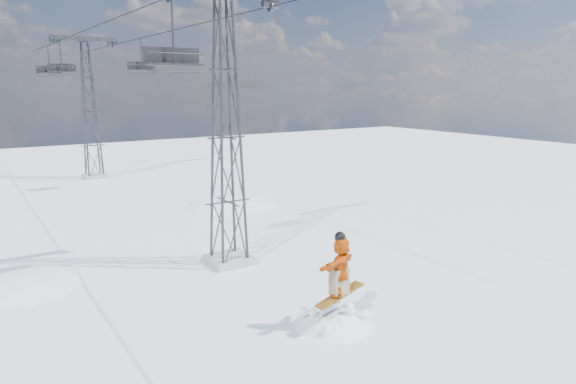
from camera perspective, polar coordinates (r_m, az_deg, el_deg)
name	(u,v)px	position (r m, az deg, el deg)	size (l,w,h in m)	color
ground	(325,343)	(16.15, 4.14, -16.44)	(120.00, 120.00, 0.00)	white
snow_terrain	(59,364)	(37.01, -24.10, -17.04)	(39.00, 37.00, 22.00)	white
lift_tower_near	(226,138)	(21.60, -6.86, 5.96)	(5.20, 1.80, 11.43)	#999999
lift_tower_far	(90,112)	(45.34, -21.14, 8.27)	(5.20, 1.80, 11.43)	#999999
haul_cables	(136,28)	(32.37, -16.58, 17.03)	(4.46, 51.00, 0.06)	black
snowboarder_jump	(333,368)	(18.09, 5.00, -18.95)	(4.40, 4.40, 7.14)	white
lift_chair_near	(173,58)	(20.53, -12.63, 14.33)	(2.23, 0.64, 2.76)	black
lift_chair_mid	(142,67)	(38.86, -15.95, 13.24)	(1.95, 0.56, 2.42)	black
lift_chair_far	(62,68)	(42.93, -23.84, 12.45)	(2.01, 0.58, 2.49)	black
lift_chair_extra	(50,70)	(48.45, -24.96, 12.16)	(2.02, 0.58, 2.50)	black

